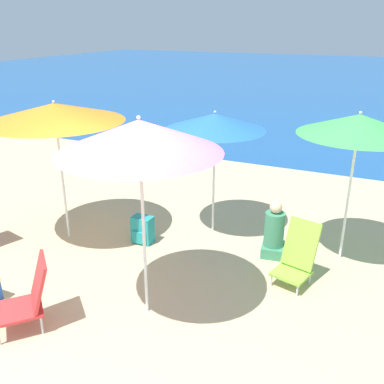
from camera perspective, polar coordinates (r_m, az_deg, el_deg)
name	(u,v)px	position (r m, az deg, el deg)	size (l,w,h in m)	color
ground_plane	(113,327)	(5.14, -10.55, -17.24)	(60.00, 60.00, 0.00)	#D1BA89
sea_water	(351,77)	(29.92, 20.46, 14.16)	(60.00, 40.00, 0.01)	#1E5699
beach_umbrella_pink	(139,136)	(4.39, -7.04, 7.36)	(1.73, 1.73, 2.34)	white
beach_umbrella_orange	(55,112)	(6.54, -17.84, 10.07)	(2.01, 2.01, 2.17)	white
beach_umbrella_green	(359,125)	(6.00, 21.36, 8.34)	(1.58, 1.58, 2.15)	white
beach_umbrella_blue	(215,122)	(6.52, 3.06, 9.32)	(1.56, 1.56, 1.98)	white
beach_chair_red	(28,296)	(5.17, -20.97, -12.79)	(0.76, 0.77, 0.82)	silver
beach_chair_lime	(297,256)	(5.79, 13.84, -8.28)	(0.55, 0.64, 0.82)	silver
person_seated_near	(274,233)	(6.35, 10.87, -5.41)	(0.37, 0.42, 0.85)	#3F8C66
backpack_teal	(143,230)	(6.69, -6.61, -5.05)	(0.31, 0.24, 0.43)	teal
seagull	(134,162)	(10.24, -7.75, 4.03)	(0.27, 0.11, 0.23)	gold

